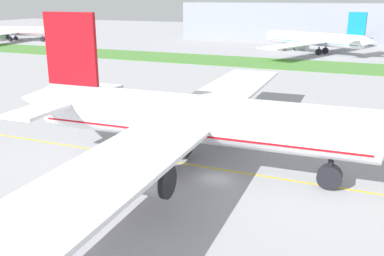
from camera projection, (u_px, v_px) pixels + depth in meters
ground_plane at (217, 178)px, 52.71m from camera, size 600.00×600.00×0.00m
apron_taxi_line at (224, 170)px, 55.20m from camera, size 280.00×0.36×0.01m
grass_median_strip at (320, 66)px, 136.63m from camera, size 320.00×24.00×0.10m
airliner_foreground at (192, 119)px, 53.84m from camera, size 52.71×82.30×19.13m
ground_crew_wingwalker_port at (158, 151)px, 59.16m from camera, size 0.34×0.55×1.62m
service_truck_baggage_loader at (225, 84)px, 101.79m from camera, size 4.99×3.38×2.68m
parked_airliner_far_left at (16, 31)px, 211.52m from camera, size 40.92×65.39×13.90m
parked_airliner_far_centre at (318, 40)px, 164.52m from camera, size 42.87×68.60×15.74m
terminal_building at (317, 22)px, 208.44m from camera, size 131.62×20.00×18.00m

